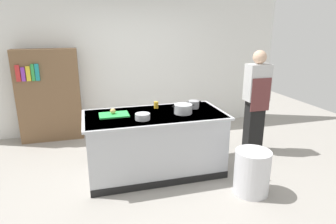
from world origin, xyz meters
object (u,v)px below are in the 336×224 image
at_px(person_chef, 256,100).
at_px(trash_bin, 252,172).
at_px(mixing_bowl, 143,117).
at_px(bookshelf, 49,96).
at_px(onion, 113,111).
at_px(juice_cup, 156,105).
at_px(stock_pot, 183,109).
at_px(sauce_pan, 194,104).

bearing_deg(person_chef, trash_bin, 160.16).
distance_m(mixing_bowl, bookshelf, 2.43).
xyz_separation_m(onion, person_chef, (2.37, 0.20, -0.05)).
relative_size(mixing_bowl, juice_cup, 1.98).
relative_size(onion, stock_pot, 0.25).
bearing_deg(trash_bin, mixing_bowl, 152.23).
xyz_separation_m(stock_pot, sauce_pan, (0.24, 0.22, -0.01)).
distance_m(juice_cup, trash_bin, 1.65).
height_order(trash_bin, person_chef, person_chef).
height_order(sauce_pan, trash_bin, sauce_pan).
height_order(person_chef, bookshelf, person_chef).
xyz_separation_m(onion, sauce_pan, (1.20, 0.04, -0.00)).
bearing_deg(sauce_pan, stock_pot, -137.60).
distance_m(stock_pot, juice_cup, 0.47).
distance_m(mixing_bowl, juice_cup, 0.57).
height_order(stock_pot, mixing_bowl, stock_pot).
xyz_separation_m(onion, bookshelf, (-1.01, 1.70, -0.11)).
bearing_deg(stock_pot, trash_bin, -49.81).
bearing_deg(juice_cup, onion, -164.37).
distance_m(stock_pot, mixing_bowl, 0.62).
bearing_deg(bookshelf, sauce_pan, -37.06).
bearing_deg(stock_pot, sauce_pan, 42.40).
height_order(stock_pot, person_chef, person_chef).
bearing_deg(sauce_pan, onion, -178.18).
relative_size(sauce_pan, mixing_bowl, 1.16).
bearing_deg(stock_pot, bookshelf, 136.22).
relative_size(person_chef, bookshelf, 1.01).
distance_m(onion, trash_bin, 2.01).
xyz_separation_m(stock_pot, trash_bin, (0.67, -0.79, -0.68)).
height_order(juice_cup, bookshelf, bookshelf).
bearing_deg(mixing_bowl, person_chef, 14.05).
bearing_deg(stock_pot, onion, 169.37).
bearing_deg(bookshelf, juice_cup, -42.43).
relative_size(juice_cup, bookshelf, 0.06).
distance_m(onion, person_chef, 2.38).
height_order(sauce_pan, mixing_bowl, sauce_pan).
xyz_separation_m(stock_pot, juice_cup, (-0.30, 0.36, -0.02)).
xyz_separation_m(sauce_pan, mixing_bowl, (-0.84, -0.34, -0.01)).
relative_size(sauce_pan, trash_bin, 0.40).
bearing_deg(onion, stock_pot, -10.63).
bearing_deg(mixing_bowl, sauce_pan, 22.05).
bearing_deg(juice_cup, bookshelf, 137.57).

